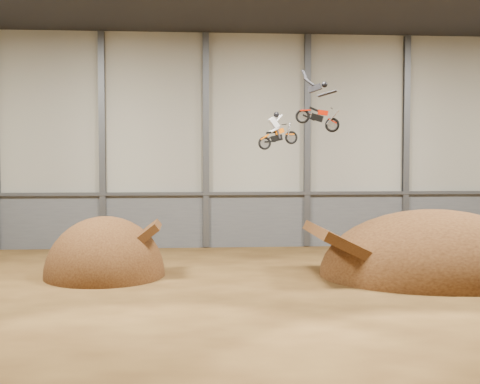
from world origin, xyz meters
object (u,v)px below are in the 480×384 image
(takeoff_ramp, at_px, (105,276))
(fmx_rider_a, at_px, (279,128))
(landing_ramp, at_px, (434,276))
(fmx_rider_b, at_px, (315,101))

(takeoff_ramp, bearing_deg, fmx_rider_a, 10.45)
(landing_ramp, distance_m, fmx_rider_a, 10.95)
(takeoff_ramp, bearing_deg, fmx_rider_b, -9.88)
(landing_ramp, relative_size, fmx_rider_b, 3.99)
(landing_ramp, height_order, fmx_rider_a, fmx_rider_a)
(takeoff_ramp, relative_size, landing_ramp, 0.60)
(takeoff_ramp, height_order, fmx_rider_b, fmx_rider_b)
(takeoff_ramp, distance_m, landing_ramp, 16.49)
(fmx_rider_b, bearing_deg, fmx_rider_a, 127.74)
(takeoff_ramp, height_order, landing_ramp, landing_ramp)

